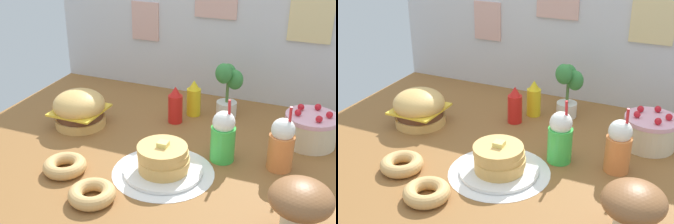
# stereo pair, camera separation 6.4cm
# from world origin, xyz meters

# --- Properties ---
(ground_plane) EXTENTS (2.20, 1.70, 0.02)m
(ground_plane) POSITION_xyz_m (0.00, 0.00, -0.01)
(ground_plane) COLOR brown
(back_wall) EXTENTS (2.20, 0.04, 0.84)m
(back_wall) POSITION_xyz_m (0.00, 0.85, 0.42)
(back_wall) COLOR silver
(back_wall) RESTS_ON ground_plane
(doily_mat) EXTENTS (0.46, 0.46, 0.00)m
(doily_mat) POSITION_xyz_m (0.03, -0.12, 0.00)
(doily_mat) COLOR white
(doily_mat) RESTS_ON ground_plane
(burger) EXTENTS (0.28, 0.28, 0.20)m
(burger) POSITION_xyz_m (-0.58, 0.15, 0.10)
(burger) COLOR #DBA859
(burger) RESTS_ON ground_plane
(pancake_stack) EXTENTS (0.36, 0.36, 0.15)m
(pancake_stack) POSITION_xyz_m (0.03, -0.12, 0.06)
(pancake_stack) COLOR white
(pancake_stack) RESTS_ON doily_mat
(layer_cake) EXTENTS (0.26, 0.26, 0.19)m
(layer_cake) POSITION_xyz_m (0.61, 0.41, 0.08)
(layer_cake) COLOR beige
(layer_cake) RESTS_ON ground_plane
(ketchup_bottle) EXTENTS (0.08, 0.08, 0.21)m
(ketchup_bottle) POSITION_xyz_m (-0.11, 0.38, 0.10)
(ketchup_bottle) COLOR red
(ketchup_bottle) RESTS_ON ground_plane
(mustard_bottle) EXTENTS (0.08, 0.08, 0.21)m
(mustard_bottle) POSITION_xyz_m (-0.05, 0.51, 0.10)
(mustard_bottle) COLOR yellow
(mustard_bottle) RESTS_ON ground_plane
(cream_soda_cup) EXTENTS (0.12, 0.12, 0.32)m
(cream_soda_cup) POSITION_xyz_m (0.24, 0.09, 0.12)
(cream_soda_cup) COLOR green
(cream_soda_cup) RESTS_ON ground_plane
(orange_float_cup) EXTENTS (0.12, 0.12, 0.32)m
(orange_float_cup) POSITION_xyz_m (0.51, 0.12, 0.12)
(orange_float_cup) COLOR orange
(orange_float_cup) RESTS_ON ground_plane
(donut_pink_glaze) EXTENTS (0.20, 0.20, 0.06)m
(donut_pink_glaze) POSITION_xyz_m (-0.38, -0.28, 0.03)
(donut_pink_glaze) COLOR tan
(donut_pink_glaze) RESTS_ON ground_plane
(donut_chocolate) EXTENTS (0.20, 0.20, 0.06)m
(donut_chocolate) POSITION_xyz_m (-0.16, -0.42, 0.03)
(donut_chocolate) COLOR tan
(donut_chocolate) RESTS_ON ground_plane
(potted_plant) EXTENTS (0.15, 0.13, 0.32)m
(potted_plant) POSITION_xyz_m (0.13, 0.57, 0.17)
(potted_plant) COLOR white
(potted_plant) RESTS_ON ground_plane
(mushroom_stool) EXTENTS (0.23, 0.23, 0.22)m
(mushroom_stool) POSITION_xyz_m (0.64, -0.31, 0.14)
(mushroom_stool) COLOR beige
(mushroom_stool) RESTS_ON ground_plane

